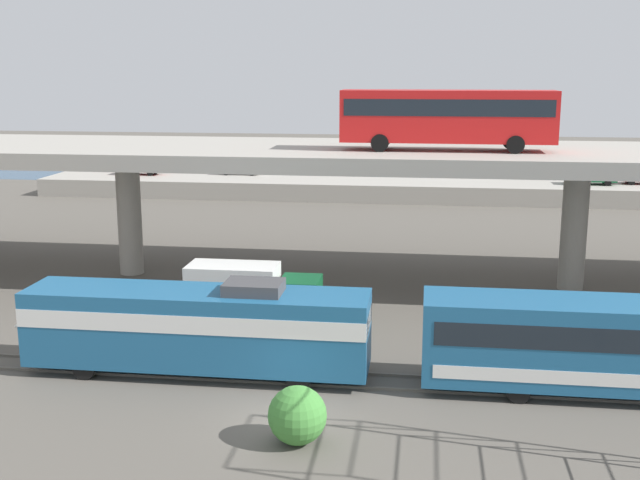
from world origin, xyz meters
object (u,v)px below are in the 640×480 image
at_px(parked_car_5, 128,163).
at_px(parked_car_0, 590,177).
at_px(train_locomotive, 180,324).
at_px(parked_car_2, 240,167).
at_px(service_truck_west, 250,292).
at_px(parked_car_7, 597,171).
at_px(parked_car_6, 526,169).
at_px(parked_car_3, 140,167).
at_px(transit_bus_on_overpass, 448,114).

bearing_deg(parked_car_5, parked_car_0, -5.68).
distance_m(train_locomotive, parked_car_0, 54.94).
bearing_deg(train_locomotive, parked_car_2, -79.46).
bearing_deg(parked_car_2, service_truck_west, -76.04).
bearing_deg(parked_car_7, train_locomotive, -117.56).
bearing_deg(parked_car_6, parked_car_7, -7.06).
bearing_deg(parked_car_2, parked_car_6, 4.93).
bearing_deg(parked_car_5, service_truck_west, -62.23).
bearing_deg(parked_car_7, parked_car_3, -175.99).
height_order(transit_bus_on_overpass, parked_car_7, transit_bus_on_overpass).
bearing_deg(transit_bus_on_overpass, parked_car_5, 131.53).
height_order(transit_bus_on_overpass, parked_car_5, transit_bus_on_overpass).
relative_size(parked_car_3, parked_car_5, 0.97).
relative_size(transit_bus_on_overpass, parked_car_0, 2.58).
bearing_deg(transit_bus_on_overpass, train_locomotive, -127.58).
height_order(parked_car_3, parked_car_6, same).
relative_size(service_truck_west, parked_car_3, 1.54).
height_order(service_truck_west, parked_car_7, parked_car_7).
distance_m(transit_bus_on_overpass, service_truck_west, 15.15).
xyz_separation_m(parked_car_3, parked_car_7, (47.52, 3.33, 0.00)).
xyz_separation_m(train_locomotive, parked_car_5, (-22.86, 53.25, 0.34)).
height_order(parked_car_5, parked_car_6, same).
height_order(transit_bus_on_overpass, parked_car_6, transit_bus_on_overpass).
distance_m(service_truck_west, parked_car_3, 47.40).
bearing_deg(parked_car_6, parked_car_2, -175.07).
xyz_separation_m(service_truck_west, parked_car_3, (-21.40, 42.29, 0.89)).
distance_m(train_locomotive, parked_car_3, 53.32).
relative_size(parked_car_3, parked_car_6, 0.97).
bearing_deg(parked_car_3, parked_car_2, -171.18).
bearing_deg(parked_car_5, train_locomotive, -66.76).
bearing_deg(parked_car_3, parked_car_0, 178.70).
relative_size(parked_car_5, parked_car_6, 0.99).
relative_size(transit_bus_on_overpass, parked_car_3, 2.72).
relative_size(parked_car_6, parked_car_7, 1.03).
xyz_separation_m(transit_bus_on_overpass, parked_car_3, (-31.28, 34.76, -7.78)).
relative_size(parked_car_0, parked_car_6, 1.02).
distance_m(service_truck_west, parked_car_0, 48.03).
bearing_deg(parked_car_2, parked_car_5, 170.69).
bearing_deg(parked_car_5, parked_car_7, -0.55).
bearing_deg(train_locomotive, parked_car_6, -110.87).
relative_size(parked_car_2, parked_car_5, 1.00).
height_order(transit_bus_on_overpass, parked_car_2, transit_bus_on_overpass).
distance_m(parked_car_0, parked_car_5, 49.11).
bearing_deg(train_locomotive, parked_car_0, -118.26).
distance_m(service_truck_west, parked_car_2, 45.26).
height_order(transit_bus_on_overpass, parked_car_3, transit_bus_on_overpass).
distance_m(parked_car_5, parked_car_7, 50.40).
distance_m(parked_car_0, parked_car_2, 35.61).
xyz_separation_m(parked_car_5, parked_car_7, (50.39, -0.49, -0.00)).
xyz_separation_m(parked_car_3, parked_car_6, (40.44, 4.21, 0.00)).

